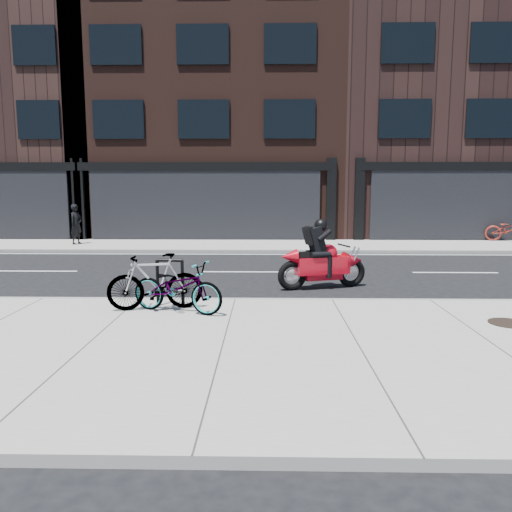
{
  "coord_description": "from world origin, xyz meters",
  "views": [
    {
      "loc": [
        0.64,
        -12.02,
        2.45
      ],
      "look_at": [
        0.41,
        -1.07,
        0.9
      ],
      "focal_mm": 35.0,
      "sensor_mm": 36.0,
      "label": 1
    }
  ],
  "objects_px": {
    "bicycle_front": "(177,287)",
    "motorcycle": "(326,260)",
    "bike_rack": "(170,278)",
    "bicycle_rear": "(155,282)",
    "bicycle_far": "(510,229)",
    "manhole_cover": "(509,323)",
    "pedestrian": "(76,224)"
  },
  "relations": [
    {
      "from": "motorcycle",
      "to": "pedestrian",
      "type": "xyz_separation_m",
      "value": [
        -9.01,
        7.82,
        0.24
      ]
    },
    {
      "from": "bicycle_rear",
      "to": "bicycle_far",
      "type": "height_order",
      "value": "bicycle_rear"
    },
    {
      "from": "bicycle_rear",
      "to": "bicycle_far",
      "type": "relative_size",
      "value": 0.93
    },
    {
      "from": "bike_rack",
      "to": "bicycle_front",
      "type": "height_order",
      "value": "bicycle_front"
    },
    {
      "from": "bicycle_far",
      "to": "manhole_cover",
      "type": "bearing_deg",
      "value": 171.37
    },
    {
      "from": "bike_rack",
      "to": "bicycle_rear",
      "type": "distance_m",
      "value": 0.36
    },
    {
      "from": "bicycle_far",
      "to": "manhole_cover",
      "type": "relative_size",
      "value": 2.89
    },
    {
      "from": "bicycle_front",
      "to": "bicycle_far",
      "type": "distance_m",
      "value": 16.91
    },
    {
      "from": "bicycle_front",
      "to": "bicycle_far",
      "type": "height_order",
      "value": "bicycle_far"
    },
    {
      "from": "motorcycle",
      "to": "bicycle_front",
      "type": "bearing_deg",
      "value": -153.97
    },
    {
      "from": "bicycle_front",
      "to": "motorcycle",
      "type": "height_order",
      "value": "motorcycle"
    },
    {
      "from": "bike_rack",
      "to": "bicycle_rear",
      "type": "relative_size",
      "value": 0.52
    },
    {
      "from": "bicycle_far",
      "to": "pedestrian",
      "type": "bearing_deg",
      "value": 111.3
    },
    {
      "from": "pedestrian",
      "to": "manhole_cover",
      "type": "relative_size",
      "value": 2.4
    },
    {
      "from": "motorcycle",
      "to": "bicycle_rear",
      "type": "bearing_deg",
      "value": -159.91
    },
    {
      "from": "bike_rack",
      "to": "bicycle_front",
      "type": "distance_m",
      "value": 0.53
    },
    {
      "from": "bicycle_rear",
      "to": "pedestrian",
      "type": "bearing_deg",
      "value": -164.3
    },
    {
      "from": "motorcycle",
      "to": "manhole_cover",
      "type": "xyz_separation_m",
      "value": [
        2.69,
        -3.53,
        -0.55
      ]
    },
    {
      "from": "bike_rack",
      "to": "pedestrian",
      "type": "bearing_deg",
      "value": 119.16
    },
    {
      "from": "bicycle_front",
      "to": "bicycle_rear",
      "type": "relative_size",
      "value": 1.02
    },
    {
      "from": "bicycle_front",
      "to": "bicycle_rear",
      "type": "xyz_separation_m",
      "value": [
        -0.46,
        0.2,
        0.06
      ]
    },
    {
      "from": "manhole_cover",
      "to": "motorcycle",
      "type": "bearing_deg",
      "value": 127.29
    },
    {
      "from": "manhole_cover",
      "to": "pedestrian",
      "type": "bearing_deg",
      "value": 135.84
    },
    {
      "from": "bike_rack",
      "to": "bicycle_front",
      "type": "xyz_separation_m",
      "value": [
        0.23,
        -0.47,
        -0.07
      ]
    },
    {
      "from": "manhole_cover",
      "to": "bicycle_rear",
      "type": "bearing_deg",
      "value": 172.28
    },
    {
      "from": "bicycle_rear",
      "to": "motorcycle",
      "type": "distance_m",
      "value": 4.43
    },
    {
      "from": "pedestrian",
      "to": "bicycle_far",
      "type": "relative_size",
      "value": 0.83
    },
    {
      "from": "bicycle_rear",
      "to": "motorcycle",
      "type": "bearing_deg",
      "value": 115.51
    },
    {
      "from": "bicycle_rear",
      "to": "manhole_cover",
      "type": "distance_m",
      "value": 6.29
    },
    {
      "from": "bicycle_rear",
      "to": "manhole_cover",
      "type": "bearing_deg",
      "value": 70.43
    },
    {
      "from": "bicycle_far",
      "to": "motorcycle",
      "type": "bearing_deg",
      "value": 153.25
    },
    {
      "from": "bicycle_front",
      "to": "pedestrian",
      "type": "height_order",
      "value": "pedestrian"
    }
  ]
}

